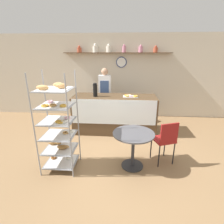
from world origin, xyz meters
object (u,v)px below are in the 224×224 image
pastry_rack (58,125)px  coffee_carafe (95,90)px  person_worker (105,93)px  cafe_table (133,141)px  donut_tray_counter (130,96)px  cafe_chair (166,138)px

pastry_rack → coffee_carafe: bearing=76.4°
person_worker → cafe_table: 2.43m
person_worker → coffee_carafe: bearing=-103.3°
cafe_table → donut_tray_counter: bearing=91.5°
pastry_rack → cafe_table: bearing=5.7°
person_worker → coffee_carafe: size_ratio=4.68×
pastry_rack → donut_tray_counter: size_ratio=4.68×
person_worker → donut_tray_counter: person_worker is taller
cafe_table → cafe_chair: bearing=12.6°
pastry_rack → cafe_table: (1.37, 0.14, -0.34)m
cafe_table → cafe_chair: cafe_chair is taller
cafe_chair → donut_tray_counter: size_ratio=2.29×
person_worker → coffee_carafe: 0.79m
donut_tray_counter → person_worker: bearing=137.3°
person_worker → cafe_chair: bearing=-56.3°
donut_tray_counter → coffee_carafe: bearing=-177.4°
person_worker → cafe_table: bearing=-70.8°
cafe_table → donut_tray_counter: 1.65m
pastry_rack → cafe_table: size_ratio=2.37×
cafe_chair → person_worker: bearing=-76.4°
pastry_rack → cafe_chair: bearing=7.9°
person_worker → donut_tray_counter: size_ratio=4.31×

